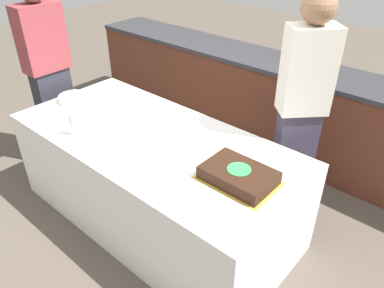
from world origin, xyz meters
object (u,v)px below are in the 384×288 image
at_px(cake, 239,175).
at_px(wine_glass, 73,121).
at_px(person_seated_left, 49,75).
at_px(plate_stack, 73,98).
at_px(person_cutting_cake, 301,112).

bearing_deg(cake, wine_glass, -164.34).
bearing_deg(person_seated_left, plate_stack, -94.60).
bearing_deg(cake, person_seated_left, 179.74).
relative_size(person_cutting_cake, person_seated_left, 1.03).
bearing_deg(person_seated_left, person_cutting_cake, -70.58).
distance_m(wine_glass, person_cutting_cake, 1.61).
relative_size(wine_glass, person_cutting_cake, 0.10).
distance_m(cake, wine_glass, 1.25).
height_order(cake, plate_stack, cake).
height_order(cake, person_seated_left, person_seated_left).
relative_size(cake, person_seated_left, 0.27).
bearing_deg(plate_stack, person_cutting_cake, 24.25).
bearing_deg(plate_stack, wine_glass, -32.38).
xyz_separation_m(cake, person_cutting_cake, (0.00, 0.74, 0.13)).
bearing_deg(wine_glass, person_seated_left, 158.57).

